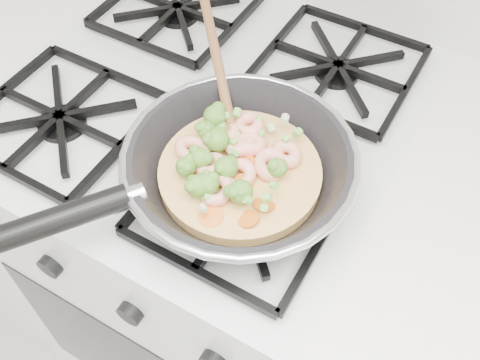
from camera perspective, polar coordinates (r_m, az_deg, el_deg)
The scene contains 2 objects.
stove at distance 1.19m, azimuth -2.57°, elevation -7.05°, with size 0.60×0.60×0.92m.
skillet at distance 0.68m, azimuth -0.58°, elevation 1.39°, with size 0.35×0.51×0.09m.
Camera 1 is at (0.35, 1.20, 1.49)m, focal length 41.18 mm.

